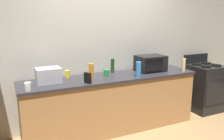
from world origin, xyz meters
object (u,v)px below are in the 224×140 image
object	(u,v)px
toaster_oven	(48,75)
cordless_phone	(88,78)
bottle_hand_soap	(184,65)
mug_white	(28,87)
bottle_spray_cleaner	(138,69)
mug_yellow	(68,74)
bottle_dish_soap	(91,71)
bottle_wine	(113,66)
stove_range	(204,87)
microwave	(151,63)
mug_green	(106,73)

from	to	relation	value
toaster_oven	cordless_phone	distance (m)	0.56
bottle_hand_soap	mug_white	world-z (taller)	bottle_hand_soap
bottle_spray_cleaner	mug_yellow	distance (m)	1.10
bottle_dish_soap	mug_white	world-z (taller)	bottle_dish_soap
bottle_wine	bottle_hand_soap	size ratio (longest dim) A/B	1.02
stove_range	toaster_oven	world-z (taller)	toaster_oven
bottle_spray_cleaner	bottle_wine	world-z (taller)	bottle_spray_cleaner
cordless_phone	bottle_wine	distance (m)	0.74
bottle_dish_soap	cordless_phone	bearing A→B (deg)	-120.26
mug_white	mug_yellow	bearing A→B (deg)	36.02
microwave	toaster_oven	size ratio (longest dim) A/B	1.41
stove_range	cordless_phone	bearing A→B (deg)	-175.24
bottle_dish_soap	toaster_oven	bearing A→B (deg)	177.79
toaster_oven	bottle_wine	distance (m)	1.10
toaster_oven	mug_white	xyz separation A→B (m)	(-0.31, -0.28, -0.05)
bottle_wine	mug_yellow	xyz separation A→B (m)	(-0.77, -0.01, -0.06)
mug_white	toaster_oven	bearing A→B (deg)	42.71
stove_range	microwave	distance (m)	1.38
cordless_phone	bottle_dish_soap	distance (m)	0.28
mug_yellow	mug_white	xyz separation A→B (m)	(-0.63, -0.46, -0.00)
bottle_spray_cleaner	bottle_dish_soap	bearing A→B (deg)	161.81
bottle_spray_cleaner	bottle_hand_soap	xyz separation A→B (m)	(0.88, -0.02, -0.00)
bottle_hand_soap	stove_range	bearing A→B (deg)	15.85
microwave	bottle_dish_soap	size ratio (longest dim) A/B	2.13
mug_green	cordless_phone	bearing A→B (deg)	-148.53
toaster_oven	bottle_dish_soap	size ratio (longest dim) A/B	1.51
bottle_spray_cleaner	toaster_oven	bearing A→B (deg)	169.23
stove_range	mug_yellow	xyz separation A→B (m)	(-2.65, 0.23, 0.49)
bottle_wine	mug_yellow	bearing A→B (deg)	-179.42
microwave	mug_yellow	world-z (taller)	microwave
bottle_spray_cleaner	bottle_hand_soap	bearing A→B (deg)	-1.41
mug_yellow	microwave	bearing A→B (deg)	-7.46
bottle_wine	mug_yellow	distance (m)	0.77
stove_range	microwave	world-z (taller)	microwave
bottle_wine	mug_green	world-z (taller)	bottle_wine
stove_range	mug_white	distance (m)	3.32
stove_range	toaster_oven	bearing A→B (deg)	178.84
toaster_oven	mug_yellow	bearing A→B (deg)	28.24
stove_range	bottle_spray_cleaner	bearing A→B (deg)	-173.27
toaster_oven	bottle_spray_cleaner	world-z (taller)	bottle_spray_cleaner
bottle_wine	mug_white	world-z (taller)	bottle_wine
microwave	mug_green	distance (m)	0.84
stove_range	bottle_dish_soap	distance (m)	2.40
toaster_oven	mug_green	world-z (taller)	toaster_oven
mug_yellow	bottle_dish_soap	bearing A→B (deg)	-31.68
stove_range	bottle_dish_soap	bearing A→B (deg)	179.12
bottle_wine	bottle_hand_soap	xyz separation A→B (m)	(1.12, -0.45, -0.00)
mug_white	bottle_spray_cleaner	bearing A→B (deg)	1.09
cordless_phone	bottle_wine	xyz separation A→B (m)	(0.59, 0.44, 0.04)
bottle_wine	bottle_dish_soap	size ratio (longest dim) A/B	1.02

